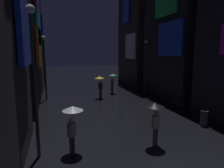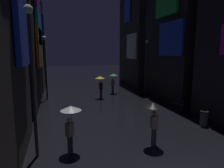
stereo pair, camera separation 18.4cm
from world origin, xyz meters
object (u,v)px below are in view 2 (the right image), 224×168
object	(u,v)px
pedestrian_midstreet_centre_clear	(71,117)
streetlamp_left_near	(32,67)
pedestrian_far_right_black	(153,112)
streetlamp_left_far	(45,61)
streetlamp_right_far	(147,61)
bicycle_parked_at_storefront	(177,106)
pedestrian_foreground_left_green	(113,78)
trash_bin	(204,119)
pedestrian_near_crossing_yellow	(100,81)

from	to	relation	value
pedestrian_midstreet_centre_clear	streetlamp_left_near	world-z (taller)	streetlamp_left_near
pedestrian_far_right_black	streetlamp_left_far	distance (m)	12.56
streetlamp_right_far	streetlamp_left_near	bearing A→B (deg)	-133.36
streetlamp_left_far	streetlamp_left_near	bearing A→B (deg)	-90.00
bicycle_parked_at_storefront	streetlamp_left_near	bearing A→B (deg)	-156.09
pedestrian_foreground_left_green	streetlamp_left_near	size ratio (longest dim) A/B	0.34
streetlamp_right_far	trash_bin	xyz separation A→B (m)	(-0.70, -9.57, -3.05)
pedestrian_foreground_left_green	streetlamp_left_far	xyz separation A→B (m)	(-6.72, -0.86, 1.95)
trash_bin	bicycle_parked_at_storefront	bearing A→B (deg)	84.63
streetlamp_right_far	trash_bin	world-z (taller)	streetlamp_right_far
pedestrian_foreground_left_green	streetlamp_right_far	bearing A→B (deg)	-18.07
pedestrian_far_right_black	streetlamp_left_far	world-z (taller)	streetlamp_left_far
streetlamp_left_far	trash_bin	bearing A→B (deg)	-46.45
pedestrian_foreground_left_green	pedestrian_near_crossing_yellow	distance (m)	2.51
streetlamp_right_far	trash_bin	bearing A→B (deg)	-94.18
bicycle_parked_at_storefront	streetlamp_left_far	xyz separation A→B (m)	(-9.60, 6.54, 3.23)
pedestrian_midstreet_centre_clear	streetlamp_right_far	distance (m)	13.84
pedestrian_far_right_black	streetlamp_right_far	bearing A→B (deg)	66.40
pedestrian_foreground_left_green	bicycle_parked_at_storefront	size ratio (longest dim) A/B	1.20
streetlamp_left_near	trash_bin	size ratio (longest dim) A/B	6.65
pedestrian_midstreet_centre_clear	pedestrian_near_crossing_yellow	distance (m)	10.63
streetlamp_left_far	trash_bin	size ratio (longest dim) A/B	6.26
streetlamp_right_far	trash_bin	distance (m)	10.07
streetlamp_left_far	pedestrian_midstreet_centre_clear	bearing A→B (deg)	-82.52
streetlamp_left_near	bicycle_parked_at_storefront	bearing A→B (deg)	23.91
pedestrian_midstreet_centre_clear	bicycle_parked_at_storefront	world-z (taller)	pedestrian_midstreet_centre_clear
pedestrian_far_right_black	bicycle_parked_at_storefront	distance (m)	6.62
pedestrian_foreground_left_green	trash_bin	bearing A→B (deg)	-76.36
pedestrian_midstreet_centre_clear	trash_bin	distance (m)	8.04
pedestrian_far_right_black	streetlamp_left_near	bearing A→B (deg)	174.68
pedestrian_foreground_left_green	bicycle_parked_at_storefront	distance (m)	8.05
bicycle_parked_at_storefront	pedestrian_midstreet_centre_clear	bearing A→B (deg)	-151.79
pedestrian_far_right_black	streetlamp_right_far	world-z (taller)	streetlamp_right_far
pedestrian_far_right_black	trash_bin	size ratio (longest dim) A/B	2.28
pedestrian_near_crossing_yellow	trash_bin	world-z (taller)	pedestrian_near_crossing_yellow
pedestrian_midstreet_centre_clear	streetlamp_left_near	xyz separation A→B (m)	(-1.43, 0.13, 2.14)
pedestrian_far_right_black	trash_bin	bearing A→B (deg)	19.91
pedestrian_near_crossing_yellow	bicycle_parked_at_storefront	size ratio (longest dim) A/B	1.20
streetlamp_left_far	trash_bin	xyz separation A→B (m)	(9.30, -9.78, -3.15)
pedestrian_midstreet_centre_clear	bicycle_parked_at_storefront	size ratio (longest dim) A/B	1.20
bicycle_parked_at_storefront	trash_bin	size ratio (longest dim) A/B	1.90
pedestrian_midstreet_centre_clear	trash_bin	bearing A→B (deg)	8.27
pedestrian_foreground_left_green	pedestrian_far_right_black	bearing A→B (deg)	-97.29
pedestrian_near_crossing_yellow	bicycle_parked_at_storefront	world-z (taller)	pedestrian_near_crossing_yellow
streetlamp_left_near	streetlamp_left_far	distance (m)	10.80
streetlamp_right_far	pedestrian_foreground_left_green	bearing A→B (deg)	161.93
pedestrian_far_right_black	trash_bin	world-z (taller)	pedestrian_far_right_black
streetlamp_left_near	trash_bin	bearing A→B (deg)	6.25
pedestrian_foreground_left_green	trash_bin	distance (m)	11.02
pedestrian_foreground_left_green	streetlamp_left_far	bearing A→B (deg)	-172.71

